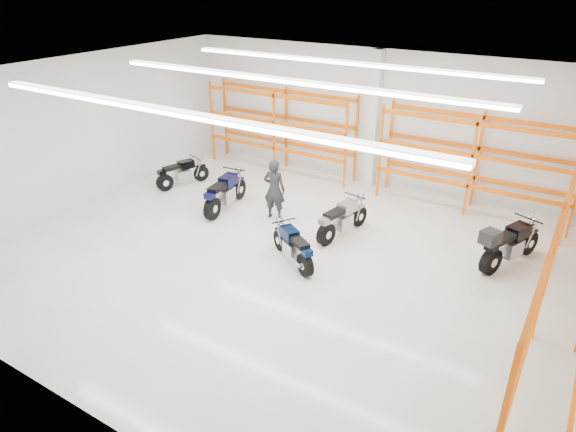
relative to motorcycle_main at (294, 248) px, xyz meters
The scene contains 12 objects.
ground 0.69m from the motorcycle_main, behind, with size 14.00×14.00×0.00m, color beige.
room_shell 2.87m from the motorcycle_main, behind, with size 14.02×12.02×4.51m.
motorcycle_main is the anchor object (origin of this frame).
motorcycle_back_a 6.37m from the motorcycle_main, 158.12° to the left, with size 0.89×1.89×0.96m.
motorcycle_back_b 3.85m from the motorcycle_main, 154.60° to the left, with size 0.76×2.31×1.14m.
motorcycle_back_c 1.99m from the motorcycle_main, 80.22° to the left, with size 0.80×2.13×1.05m.
motorcycle_back_d 5.24m from the motorcycle_main, 30.55° to the left, with size 1.21×2.29×1.23m.
standing_man 2.76m from the motorcycle_main, 133.10° to the left, with size 0.66×0.43×1.81m, color black.
structural_column 6.17m from the motorcycle_main, 95.05° to the left, with size 0.32×0.32×4.50m, color white.
pallet_racking_back_left 6.91m from the motorcycle_main, 125.29° to the left, with size 5.67×0.87×3.00m.
pallet_racking_back_right 6.38m from the motorcycle_main, 62.51° to the left, with size 5.67×0.87×3.00m.
pallet_racking_side 6.11m from the motorcycle_main, ahead, with size 0.87×9.07×3.00m.
Camera 1 is at (6.25, -9.59, 6.68)m, focal length 32.00 mm.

